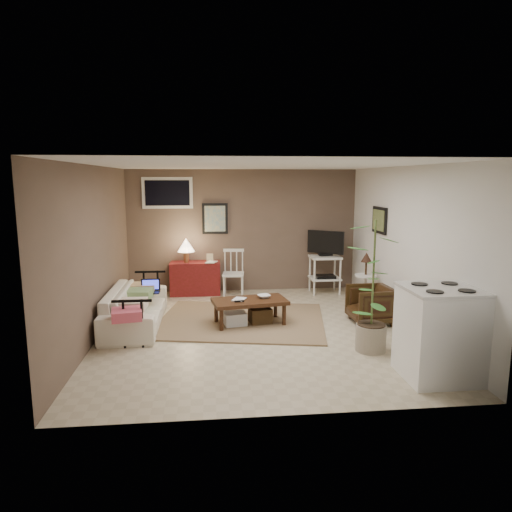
{
  "coord_description": "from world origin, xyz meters",
  "views": [
    {
      "loc": [
        -0.66,
        -6.45,
        2.2
      ],
      "look_at": [
        0.04,
        0.35,
        1.05
      ],
      "focal_mm": 32.0,
      "sensor_mm": 36.0,
      "label": 1
    }
  ],
  "objects": [
    {
      "name": "book_table",
      "position": [
        -0.31,
        0.28,
        0.52
      ],
      "size": [
        0.17,
        0.08,
        0.24
      ],
      "primitive_type": "imported",
      "rotation": [
        0.0,
        0.0,
        -0.39
      ],
      "color": "#3E2011",
      "rests_on": "coffee_table"
    },
    {
      "name": "window",
      "position": [
        -1.45,
        2.48,
        1.95
      ],
      "size": [
        0.96,
        0.03,
        0.6
      ],
      "primitive_type": "cube",
      "color": "silver"
    },
    {
      "name": "bowl",
      "position": [
        0.16,
        0.34,
        0.5
      ],
      "size": [
        0.2,
        0.1,
        0.19
      ],
      "primitive_type": "imported",
      "rotation": [
        0.0,
        0.0,
        0.26
      ],
      "color": "#3E2011",
      "rests_on": "coffee_table"
    },
    {
      "name": "side_table",
      "position": [
        1.99,
        0.97,
        0.61
      ],
      "size": [
        0.37,
        0.37,
        0.98
      ],
      "color": "silver",
      "rests_on": "floor"
    },
    {
      "name": "red_console",
      "position": [
        -0.96,
        2.25,
        0.38
      ],
      "size": [
        0.95,
        0.42,
        1.1
      ],
      "color": "maroon",
      "rests_on": "floor"
    },
    {
      "name": "stove",
      "position": [
        1.86,
        -1.83,
        0.52
      ],
      "size": [
        0.8,
        0.75,
        1.05
      ],
      "color": "white",
      "rests_on": "floor"
    },
    {
      "name": "book_console",
      "position": [
        -0.72,
        2.16,
        0.76
      ],
      "size": [
        0.18,
        0.09,
        0.24
      ],
      "primitive_type": "imported",
      "rotation": [
        0.0,
        0.0,
        -0.37
      ],
      "color": "#3E2011",
      "rests_on": "red_console"
    },
    {
      "name": "floor",
      "position": [
        0.0,
        0.0,
        0.0
      ],
      "size": [
        5.0,
        5.0,
        0.0
      ],
      "primitive_type": "plane",
      "color": "#C1B293",
      "rests_on": "ground"
    },
    {
      "name": "sofa_end_rails",
      "position": [
        -1.69,
        0.41,
        0.33
      ],
      "size": [
        0.53,
        1.96,
        0.66
      ],
      "primitive_type": null,
      "color": "black",
      "rests_on": "floor"
    },
    {
      "name": "spindle_chair",
      "position": [
        -0.22,
        2.1,
        0.41
      ],
      "size": [
        0.44,
        0.44,
        0.88
      ],
      "color": "silver",
      "rests_on": "floor"
    },
    {
      "name": "sofa",
      "position": [
        -1.8,
        0.41,
        0.38
      ],
      "size": [
        0.57,
        1.96,
        0.77
      ],
      "primitive_type": "imported",
      "rotation": [
        0.0,
        0.0,
        1.57
      ],
      "color": "silver",
      "rests_on": "floor"
    },
    {
      "name": "coffee_table",
      "position": [
        -0.08,
        0.26,
        0.23
      ],
      "size": [
        1.19,
        0.75,
        0.42
      ],
      "color": "#3E2011",
      "rests_on": "floor"
    },
    {
      "name": "laptop",
      "position": [
        -1.61,
        0.74,
        0.5
      ],
      "size": [
        0.3,
        0.22,
        0.21
      ],
      "color": "black",
      "rests_on": "sofa"
    },
    {
      "name": "tv_stand",
      "position": [
        1.57,
        2.1,
        0.65
      ],
      "size": [
        0.62,
        0.48,
        1.23
      ],
      "color": "silver",
      "rests_on": "floor"
    },
    {
      "name": "sofa_pillows",
      "position": [
        -1.75,
        0.18,
        0.47
      ],
      "size": [
        0.38,
        1.86,
        0.13
      ],
      "primitive_type": null,
      "color": "beige",
      "rests_on": "sofa"
    },
    {
      "name": "potted_plant",
      "position": [
        1.4,
        -0.97,
        0.92
      ],
      "size": [
        0.43,
        0.43,
        1.74
      ],
      "color": "gray",
      "rests_on": "floor"
    },
    {
      "name": "art_right",
      "position": [
        2.23,
        1.05,
        1.52
      ],
      "size": [
        0.03,
        0.6,
        0.45
      ],
      "primitive_type": "cube",
      "color": "black"
    },
    {
      "name": "art_back",
      "position": [
        -0.55,
        2.48,
        1.45
      ],
      "size": [
        0.5,
        0.03,
        0.6
      ],
      "primitive_type": "cube",
      "color": "black"
    },
    {
      "name": "armchair",
      "position": [
        1.81,
        0.18,
        0.32
      ],
      "size": [
        0.61,
        0.64,
        0.64
      ],
      "primitive_type": "imported",
      "rotation": [
        0.0,
        0.0,
        -1.52
      ],
      "color": "black",
      "rests_on": "floor"
    },
    {
      "name": "rug",
      "position": [
        -0.19,
        0.46,
        0.01
      ],
      "size": [
        2.89,
        2.48,
        0.02
      ],
      "primitive_type": "cube",
      "rotation": [
        0.0,
        0.0,
        -0.19
      ],
      "color": "#88714F",
      "rests_on": "floor"
    }
  ]
}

